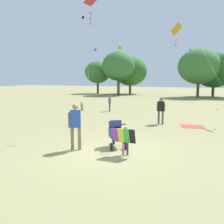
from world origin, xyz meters
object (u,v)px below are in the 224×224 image
(kite_adult_black, at_px, (91,6))
(picnic_blanket, at_px, (193,126))
(person_adult_flyer, at_px, (76,122))
(person_sitting_far, at_px, (110,102))
(person_red_shirt, at_px, (161,108))
(stroller, at_px, (116,131))
(kite_green_novelty, at_px, (175,32))
(child_with_butterfly_kite, at_px, (125,138))

(kite_adult_black, relative_size, picnic_blanket, 5.40)
(person_adult_flyer, xyz_separation_m, person_sitting_far, (-3.31, 9.67, -0.29))
(person_red_shirt, xyz_separation_m, person_sitting_far, (-4.88, 3.52, -0.16))
(stroller, bearing_deg, person_sitting_far, 117.10)
(person_red_shirt, distance_m, person_sitting_far, 6.02)
(person_adult_flyer, relative_size, person_sitting_far, 1.43)
(person_sitting_far, relative_size, picnic_blanket, 1.05)
(person_red_shirt, bearing_deg, person_adult_flyer, -104.41)
(kite_adult_black, bearing_deg, stroller, -40.40)
(stroller, bearing_deg, kite_green_novelty, 80.60)
(stroller, height_order, person_sitting_far, person_sitting_far)
(kite_green_novelty, distance_m, person_red_shirt, 4.23)
(child_with_butterfly_kite, bearing_deg, picnic_blanket, 76.52)
(person_adult_flyer, distance_m, person_red_shirt, 6.35)
(child_with_butterfly_kite, relative_size, person_sitting_far, 0.79)
(kite_adult_black, xyz_separation_m, kite_green_novelty, (2.95, 4.02, -0.68))
(kite_green_novelty, bearing_deg, person_adult_flyer, -107.66)
(person_adult_flyer, bearing_deg, child_with_butterfly_kite, 4.76)
(stroller, distance_m, person_red_shirt, 5.25)
(child_with_butterfly_kite, distance_m, kite_adult_black, 6.30)
(person_adult_flyer, height_order, stroller, person_adult_flyer)
(kite_adult_black, distance_m, person_sitting_far, 8.99)
(person_sitting_far, bearing_deg, child_with_butterfly_kite, -61.54)
(picnic_blanket, bearing_deg, person_red_shirt, -177.85)
(child_with_butterfly_kite, xyz_separation_m, stroller, (-0.68, 0.77, 0.00))
(kite_green_novelty, xyz_separation_m, person_red_shirt, (-0.54, -0.50, -4.16))
(child_with_butterfly_kite, relative_size, person_adult_flyer, 0.55)
(person_adult_flyer, relative_size, stroller, 1.70)
(kite_green_novelty, bearing_deg, kite_adult_black, -126.25)
(kite_adult_black, bearing_deg, child_with_butterfly_kite, -42.64)
(person_adult_flyer, bearing_deg, picnic_blanket, 61.98)
(kite_green_novelty, bearing_deg, person_sitting_far, 150.89)
(child_with_butterfly_kite, xyz_separation_m, kite_adult_black, (-2.68, 2.47, 5.14))
(person_red_shirt, xyz_separation_m, picnic_blanket, (1.73, 0.06, -0.88))
(picnic_blanket, bearing_deg, person_sitting_far, 152.39)
(person_red_shirt, bearing_deg, person_sitting_far, 144.21)
(kite_green_novelty, bearing_deg, picnic_blanket, -20.26)
(stroller, distance_m, kite_adult_black, 5.77)
(stroller, bearing_deg, picnic_blanket, 68.01)
(person_adult_flyer, bearing_deg, stroller, 38.29)
(child_with_butterfly_kite, distance_m, person_red_shirt, 6.00)
(stroller, relative_size, person_sitting_far, 0.84)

